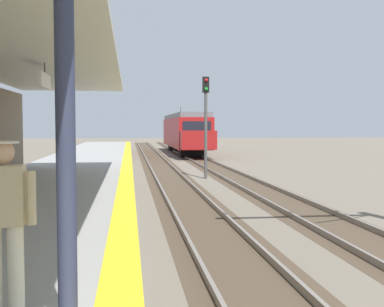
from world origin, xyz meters
name	(u,v)px	position (x,y,z in m)	size (l,w,h in m)	color
station_platform	(61,191)	(-2.50, 16.00, 0.45)	(5.00, 80.00, 0.91)	#999993
track_pair_nearest_platform	(176,187)	(1.90, 20.00, 0.05)	(2.34, 120.00, 0.16)	#4C3D2D
track_pair_middle	(252,185)	(5.30, 20.00, 0.05)	(2.34, 120.00, 0.16)	#4C3D2D
approaching_train	(185,131)	(5.30, 46.84, 2.18)	(2.93, 19.60, 4.76)	maroon
commuter_person	(4,219)	(-1.30, 3.21, 1.84)	(0.59, 0.30, 1.67)	beige
rail_signal_post	(206,116)	(3.75, 23.55, 3.19)	(0.32, 0.34, 5.20)	#4C4C4C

